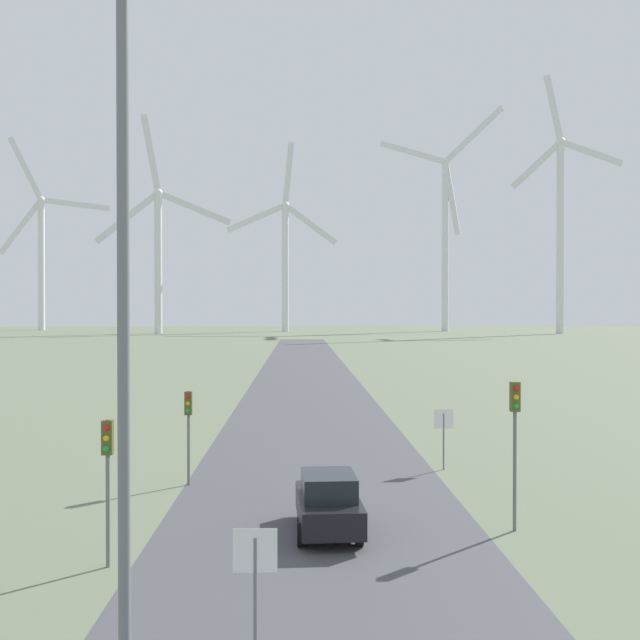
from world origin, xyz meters
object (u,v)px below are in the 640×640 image
streetlamp (123,277)px  wind_turbine_far_right (560,218)px  traffic_light_post_near_left (108,459)px  traffic_light_post_mid_left (188,416)px  wind_turbine_right (445,227)px  car_approaching (328,503)px  stop_sign_near (255,574)px  stop_sign_far (444,427)px  traffic_light_post_near_right (515,422)px  wind_turbine_left (158,244)px  wind_turbine_center (285,252)px  wind_turbine_far_left (41,248)px

streetlamp → wind_turbine_far_right: bearing=69.0°
traffic_light_post_near_left → wind_turbine_far_right: (79.29, 191.35, 30.05)m
traffic_light_post_mid_left → wind_turbine_right: 217.61m
traffic_light_post_mid_left → car_approaching: (5.13, -6.36, -1.73)m
wind_turbine_right → stop_sign_near: bearing=-101.9°
stop_sign_far → traffic_light_post_mid_left: size_ratio=0.71×
traffic_light_post_mid_left → car_approaching: size_ratio=0.86×
stop_sign_near → wind_turbine_right: size_ratio=0.04×
wind_turbine_right → traffic_light_post_near_left: bearing=-103.3°
traffic_light_post_near_right → wind_turbine_left: bearing=103.6°
traffic_light_post_mid_left → wind_turbine_far_right: size_ratio=0.05×
wind_turbine_left → wind_turbine_far_right: 115.53m
traffic_light_post_near_left → wind_turbine_center: wind_turbine_center is taller
traffic_light_post_near_left → wind_turbine_far_left: wind_turbine_far_left is taller
streetlamp → wind_turbine_left: 211.14m
traffic_light_post_near_right → wind_turbine_center: size_ratio=0.08×
streetlamp → wind_turbine_far_left: 259.14m
wind_turbine_far_left → wind_turbine_far_right: bearing=-15.3°
streetlamp → stop_sign_near: (1.74, 2.62, -5.25)m
streetlamp → traffic_light_post_mid_left: bearing=95.5°
traffic_light_post_mid_left → wind_turbine_far_left: size_ratio=0.06×
wind_turbine_left → stop_sign_near: bearing=-78.9°
traffic_light_post_near_right → wind_turbine_right: 221.34m
car_approaching → wind_turbine_center: bearing=91.4°
traffic_light_post_near_left → wind_turbine_right: 226.58m
stop_sign_near → wind_turbine_right: wind_turbine_right is taller
stop_sign_near → traffic_light_post_near_right: 11.69m
car_approaching → wind_turbine_far_right: wind_turbine_far_right is taller
streetlamp → stop_sign_far: 22.75m
stop_sign_far → traffic_light_post_mid_left: (-10.33, -2.49, 0.86)m
traffic_light_post_near_right → wind_turbine_far_left: bearing=111.9°
traffic_light_post_near_left → wind_turbine_far_left: (-82.09, 235.39, 24.96)m
wind_turbine_far_right → stop_sign_far: bearing=-110.8°
traffic_light_post_mid_left → wind_turbine_center: 210.39m
wind_turbine_left → traffic_light_post_mid_left: bearing=-79.0°
wind_turbine_left → wind_turbine_far_right: size_ratio=0.86×
car_approaching → wind_turbine_far_left: (-87.96, 232.58, 26.86)m
traffic_light_post_near_right → car_approaching: bearing=-179.0°
wind_turbine_center → wind_turbine_right: size_ratio=0.86×
streetlamp → wind_turbine_far_right: (76.83, 200.05, 25.67)m
stop_sign_near → wind_turbine_far_right: bearing=69.2°
streetlamp → car_approaching: 13.55m
car_approaching → wind_turbine_right: 222.87m
stop_sign_near → traffic_light_post_near_left: bearing=124.6°
wind_turbine_far_left → streetlamp: bearing=-70.9°
wind_turbine_far_right → wind_turbine_far_left: bearing=164.7°
stop_sign_far → traffic_light_post_near_right: (0.48, -8.75, 1.52)m
streetlamp → traffic_light_post_near_right: (9.09, 11.60, -3.89)m
wind_turbine_far_left → wind_turbine_far_right: wind_turbine_far_right is taller
traffic_light_post_near_right → wind_turbine_far_right: 202.43m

